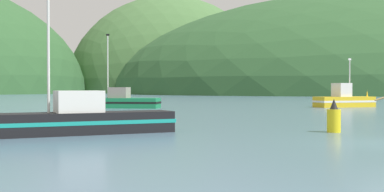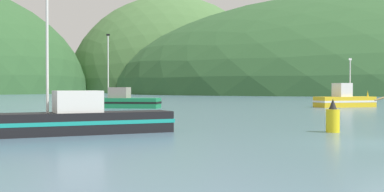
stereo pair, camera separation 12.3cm
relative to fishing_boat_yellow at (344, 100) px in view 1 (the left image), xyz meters
name	(u,v)px [view 1 (the left image)]	position (x,y,z in m)	size (l,w,h in m)	color
hill_far_left	(373,93)	(97.48, 122.03, -0.79)	(210.19, 168.15, 77.19)	#2D562D
hill_far_right	(384,92)	(134.03, 161.36, -0.79)	(80.85, 64.68, 48.00)	#516B38
hill_far_center	(171,92)	(26.21, 176.27, -0.79)	(97.01, 77.61, 90.21)	#47703D
fishing_boat_yellow	(344,100)	(0.00, 0.00, 0.00)	(6.70, 2.51, 5.31)	gold
fishing_boat_green	(114,102)	(-24.22, 5.06, -0.13)	(9.82, 6.45, 7.71)	#197A47
fishing_boat_black	(57,121)	(-30.69, -23.28, -0.16)	(11.11, 3.29, 6.64)	black
channel_buoy	(334,118)	(-18.20, -25.80, -0.13)	(0.63, 0.63, 1.58)	yellow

